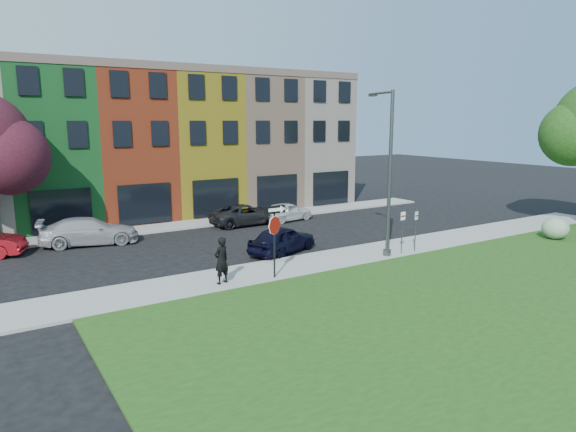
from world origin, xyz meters
TOP-DOWN VIEW (x-y plane):
  - ground at (0.00, 0.00)m, footprint 120.00×120.00m
  - sidewalk_near at (2.00, 3.00)m, footprint 40.00×3.00m
  - sidewalk_far at (-3.00, 15.00)m, footprint 40.00×2.40m
  - rowhouse_block at (-2.50, 21.18)m, footprint 30.00×10.12m
  - stop_sign at (-3.68, 1.88)m, footprint 1.05×0.11m
  - man at (-5.98, 2.33)m, footprint 0.98×0.87m
  - sedan_near at (-1.00, 5.63)m, footprint 4.70×5.44m
  - parked_car_silver at (-9.14, 12.92)m, footprint 4.08×6.04m
  - parked_car_dark at (0.83, 13.20)m, footprint 2.29×4.91m
  - parked_car_white at (3.75, 12.85)m, footprint 2.77×4.33m
  - street_lamp at (3.05, 2.24)m, footprint 0.93×2.53m
  - parking_sign_a at (3.85, 1.89)m, footprint 0.32×0.09m
  - parking_sign_b at (4.80, 1.89)m, footprint 0.31×0.14m
  - shrub at (13.76, -0.32)m, footprint 1.48×1.48m

SIDE VIEW (x-z plane):
  - ground at x=0.00m, z-range 0.00..0.00m
  - sidewalk_near at x=2.00m, z-range 0.00..0.12m
  - sidewalk_far at x=-3.00m, z-range 0.00..0.12m
  - parked_car_white at x=3.75m, z-range 0.00..1.31m
  - parked_car_dark at x=0.83m, z-range 0.00..1.36m
  - sedan_near at x=-1.00m, z-range 0.00..1.44m
  - shrub at x=13.76m, z-range 0.10..1.36m
  - parked_car_silver at x=-9.14m, z-range 0.00..1.52m
  - man at x=-5.98m, z-range 0.12..2.10m
  - parking_sign_b at x=4.80m, z-range 0.39..2.58m
  - parking_sign_a at x=3.85m, z-range 0.40..2.67m
  - stop_sign at x=-3.68m, z-range 0.79..3.94m
  - street_lamp at x=3.05m, z-range 0.15..8.30m
  - rowhouse_block at x=-2.50m, z-range -0.01..9.99m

